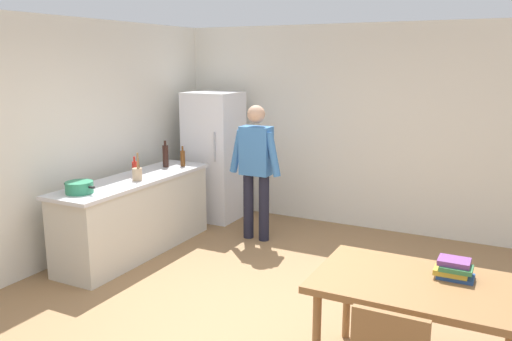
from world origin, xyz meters
name	(u,v)px	position (x,y,z in m)	size (l,w,h in m)	color
ground_plane	(257,318)	(0.00, 0.00, 0.00)	(14.00, 14.00, 0.00)	#936D47
wall_back	(359,128)	(0.00, 3.00, 1.35)	(6.40, 0.12, 2.70)	silver
wall_left	(52,143)	(-2.60, 0.20, 1.35)	(0.12, 5.60, 2.70)	silver
kitchen_counter	(136,215)	(-2.00, 0.80, 0.45)	(0.64, 2.20, 0.90)	beige
refrigerator	(214,156)	(-1.90, 2.40, 0.90)	(0.70, 0.67, 1.80)	white
person	(256,164)	(-0.95, 1.85, 0.98)	(0.70, 0.22, 1.70)	#1E1E2D
dining_table	(418,292)	(1.40, -0.30, 0.67)	(1.40, 0.90, 0.75)	olive
cooking_pot	(79,187)	(-2.04, 0.00, 0.96)	(0.40, 0.28, 0.12)	#2D845B
utensil_jar	(137,174)	(-1.88, 0.72, 0.98)	(0.11, 0.11, 0.32)	tan
bottle_beer_brown	(183,158)	(-1.89, 1.62, 1.01)	(0.06, 0.06, 0.26)	#5B3314
bottle_sauce_red	(135,169)	(-2.03, 0.85, 1.00)	(0.06, 0.06, 0.24)	#B22319
bottle_wine_dark	(166,156)	(-2.05, 1.48, 1.05)	(0.08, 0.08, 0.34)	black
book_stack	(454,269)	(1.61, -0.14, 0.82)	(0.26, 0.19, 0.14)	#284C8E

